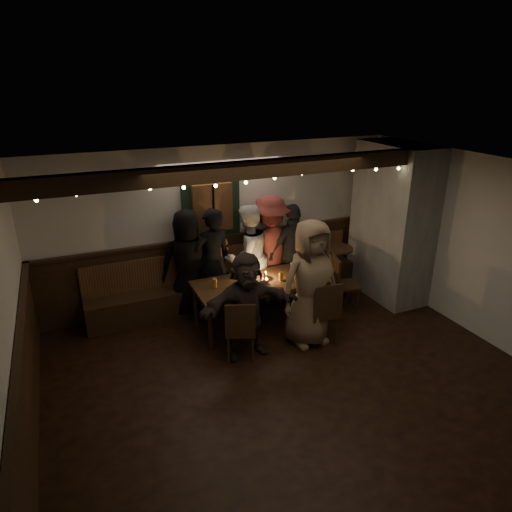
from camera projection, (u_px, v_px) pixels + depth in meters
name	position (u px, v px, depth m)	size (l,w,h in m)	color
room	(311.00, 250.00, 7.04)	(6.02, 5.01, 2.62)	black
dining_table	(261.00, 285.00, 6.85)	(2.02, 0.87, 0.88)	black
chair_near_left	(240.00, 327.00, 6.02)	(0.51, 0.51, 0.88)	black
chair_near_right	(324.00, 309.00, 6.39)	(0.45, 0.45, 0.95)	black
chair_end	(341.00, 280.00, 7.36)	(0.51, 0.51, 0.90)	black
high_top	(336.00, 265.00, 7.82)	(0.55, 0.55, 0.88)	black
person_a	(188.00, 264.00, 7.08)	(0.85, 0.55, 1.73)	black
person_b	(213.00, 262.00, 7.12)	(0.64, 0.42, 1.75)	black
person_c	(247.00, 257.00, 7.35)	(0.84, 0.65, 1.72)	silver
person_d	(270.00, 248.00, 7.62)	(1.16, 0.67, 1.80)	maroon
person_e	(293.00, 251.00, 7.68)	(0.97, 0.40, 1.65)	black
person_f	(247.00, 306.00, 6.04)	(1.39, 0.44, 1.49)	#2C2320
person_g	(310.00, 283.00, 6.28)	(0.90, 0.58, 1.84)	#7B624A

